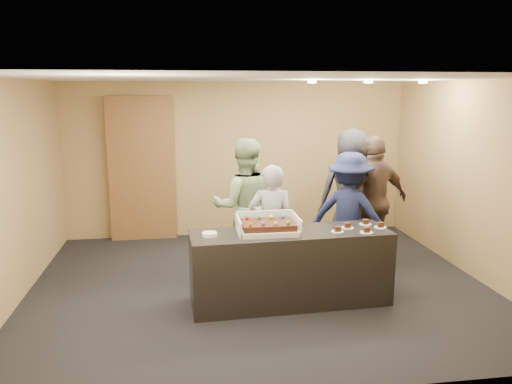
# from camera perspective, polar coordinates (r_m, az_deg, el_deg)

# --- Properties ---
(room) EXTENTS (6.04, 6.00, 2.70)m
(room) POSITION_cam_1_polar(r_m,az_deg,el_deg) (6.42, 0.38, 0.70)
(room) COLOR black
(room) RESTS_ON ground
(serving_counter) EXTENTS (2.43, 0.80, 0.90)m
(serving_counter) POSITION_cam_1_polar(r_m,az_deg,el_deg) (6.13, 3.95, -8.59)
(serving_counter) COLOR black
(serving_counter) RESTS_ON floor
(storage_cabinet) EXTENTS (1.12, 0.15, 2.46)m
(storage_cabinet) POSITION_cam_1_polar(r_m,az_deg,el_deg) (8.77, -12.91, 2.57)
(storage_cabinet) COLOR brown
(storage_cabinet) RESTS_ON floor
(cake_box) EXTENTS (0.72, 0.50, 0.21)m
(cake_box) POSITION_cam_1_polar(r_m,az_deg,el_deg) (5.95, 1.34, -4.16)
(cake_box) COLOR white
(cake_box) RESTS_ON serving_counter
(sheet_cake) EXTENTS (0.61, 0.42, 0.12)m
(sheet_cake) POSITION_cam_1_polar(r_m,az_deg,el_deg) (5.91, 1.38, -3.76)
(sheet_cake) COLOR #33180B
(sheet_cake) RESTS_ON cake_box
(plate_stack) EXTENTS (0.17, 0.17, 0.04)m
(plate_stack) POSITION_cam_1_polar(r_m,az_deg,el_deg) (5.82, -5.32, -4.83)
(plate_stack) COLOR white
(plate_stack) RESTS_ON serving_counter
(slice_a) EXTENTS (0.15, 0.15, 0.07)m
(slice_a) POSITION_cam_1_polar(r_m,az_deg,el_deg) (6.04, 9.31, -4.31)
(slice_a) COLOR white
(slice_a) RESTS_ON serving_counter
(slice_b) EXTENTS (0.15, 0.15, 0.07)m
(slice_b) POSITION_cam_1_polar(r_m,az_deg,el_deg) (6.22, 10.40, -3.87)
(slice_b) COLOR white
(slice_b) RESTS_ON serving_counter
(slice_c) EXTENTS (0.15, 0.15, 0.07)m
(slice_c) POSITION_cam_1_polar(r_m,az_deg,el_deg) (6.07, 12.51, -4.35)
(slice_c) COLOR white
(slice_c) RESTS_ON serving_counter
(slice_d) EXTENTS (0.15, 0.15, 0.07)m
(slice_d) POSITION_cam_1_polar(r_m,az_deg,el_deg) (6.43, 12.40, -3.45)
(slice_d) COLOR white
(slice_d) RESTS_ON serving_counter
(slice_e) EXTENTS (0.15, 0.15, 0.07)m
(slice_e) POSITION_cam_1_polar(r_m,az_deg,el_deg) (6.33, 14.03, -3.77)
(slice_e) COLOR white
(slice_e) RESTS_ON serving_counter
(person_server_grey) EXTENTS (0.63, 0.45, 1.63)m
(person_server_grey) POSITION_cam_1_polar(r_m,az_deg,el_deg) (6.53, 1.73, -3.93)
(person_server_grey) COLOR #9A9A9E
(person_server_grey) RESTS_ON floor
(person_sage_man) EXTENTS (0.95, 0.75, 1.91)m
(person_sage_man) POSITION_cam_1_polar(r_m,az_deg,el_deg) (7.01, -1.34, -1.65)
(person_sage_man) COLOR #91AD7C
(person_sage_man) RESTS_ON floor
(person_navy_man) EXTENTS (1.29, 1.14, 1.73)m
(person_navy_man) POSITION_cam_1_polar(r_m,az_deg,el_deg) (7.04, 10.62, -2.53)
(person_navy_man) COLOR #171D3E
(person_navy_man) RESTS_ON floor
(person_brown_extra) EXTENTS (1.21, 0.75, 1.92)m
(person_brown_extra) POSITION_cam_1_polar(r_m,az_deg,el_deg) (7.51, 13.32, -1.02)
(person_brown_extra) COLOR brown
(person_brown_extra) RESTS_ON floor
(person_dark_suit) EXTENTS (1.03, 0.72, 2.00)m
(person_dark_suit) POSITION_cam_1_polar(r_m,az_deg,el_deg) (7.89, 10.82, -0.04)
(person_dark_suit) COLOR #232328
(person_dark_suit) RESTS_ON floor
(ceiling_spotlights) EXTENTS (1.72, 0.12, 0.03)m
(ceiling_spotlights) POSITION_cam_1_polar(r_m,az_deg,el_deg) (7.20, 12.72, 12.17)
(ceiling_spotlights) COLOR #FFEAC6
(ceiling_spotlights) RESTS_ON ceiling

